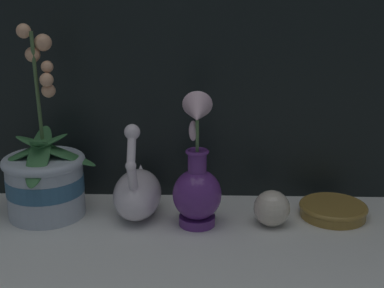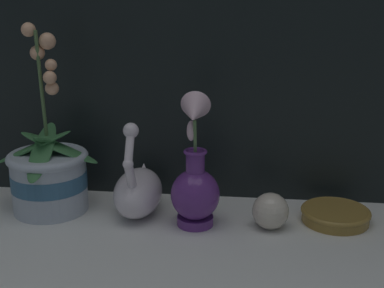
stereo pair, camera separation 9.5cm
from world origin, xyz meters
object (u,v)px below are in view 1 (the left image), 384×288
object	(u,v)px
orchid_potted_plant	(45,177)
blue_vase	(197,183)
swan_figurine	(137,191)
amber_dish	(333,209)
glass_sphere	(272,208)

from	to	relation	value
orchid_potted_plant	blue_vase	bearing A→B (deg)	-7.83
swan_figurine	amber_dish	xyz separation A→B (m)	(0.45, 0.00, -0.04)
glass_sphere	orchid_potted_plant	bearing A→B (deg)	175.18
blue_vase	amber_dish	bearing A→B (deg)	9.79
swan_figurine	glass_sphere	bearing A→B (deg)	-8.45
blue_vase	orchid_potted_plant	bearing A→B (deg)	172.17
orchid_potted_plant	amber_dish	distance (m)	0.66
blue_vase	glass_sphere	distance (m)	0.17
orchid_potted_plant	blue_vase	size ratio (longest dim) A/B	1.44
amber_dish	swan_figurine	bearing A→B (deg)	-179.44
swan_figurine	amber_dish	world-z (taller)	swan_figurine
blue_vase	amber_dish	xyz separation A→B (m)	(0.31, 0.05, -0.08)
blue_vase	amber_dish	distance (m)	0.32
blue_vase	glass_sphere	world-z (taller)	blue_vase
swan_figurine	glass_sphere	xyz separation A→B (m)	(0.30, -0.04, -0.02)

